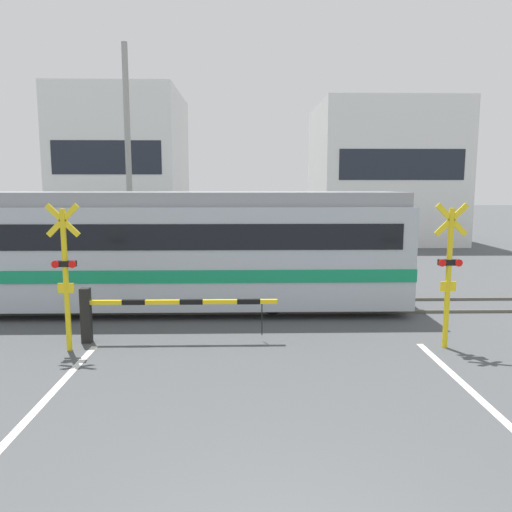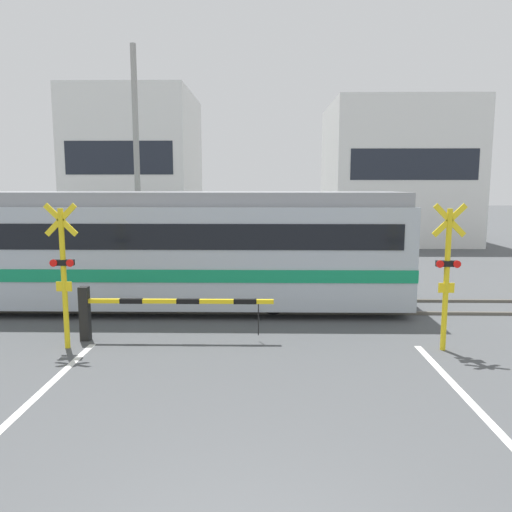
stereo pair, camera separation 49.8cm
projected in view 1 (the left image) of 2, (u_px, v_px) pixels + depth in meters
The scene contains 11 objects.
rail_track_near at pixel (256, 312), 13.16m from camera, with size 50.00×0.10×0.08m.
rail_track_far at pixel (255, 300), 14.58m from camera, with size 50.00×0.10×0.08m.
commuter_train at pixel (58, 247), 13.51m from camera, with size 18.69×2.90×3.19m.
crossing_barrier_near at pixel (137, 309), 10.72m from camera, with size 4.22×0.20×1.19m.
crossing_barrier_far at pixel (330, 263), 16.94m from camera, with size 4.22×0.20×1.19m.
crossing_signal_left at pixel (65, 271), 10.04m from camera, with size 0.68×0.15×3.02m.
crossing_signal_right at pixel (449, 269), 10.22m from camera, with size 0.68×0.15×3.02m.
pedestrian at pixel (264, 252), 18.63m from camera, with size 0.38×0.22×1.59m.
building_left_of_street at pixel (125, 168), 29.75m from camera, with size 6.78×7.83×8.71m.
building_right_of_street at pixel (382, 174), 30.15m from camera, with size 7.93×7.83×8.08m.
utility_pole_streetside at pixel (128, 161), 18.75m from camera, with size 0.22×0.22×8.54m.
Camera 1 is at (-0.28, -3.63, 3.38)m, focal length 35.00 mm.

